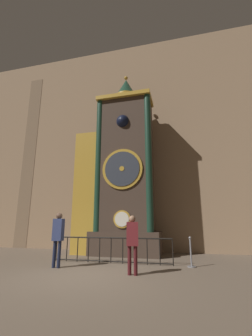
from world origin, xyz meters
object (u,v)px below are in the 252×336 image
clock_tower (118,173)px  stanchion_post (191,257)px  visitor_far (132,239)px  visitor_near (58,234)px

clock_tower → stanchion_post: size_ratio=9.47×
stanchion_post → visitor_far: bearing=-135.7°
visitor_near → stanchion_post: 4.58m
visitor_near → clock_tower: bearing=71.6°
visitor_near → visitor_far: bearing=-8.6°
clock_tower → visitor_near: (-1.14, -3.39, -2.79)m
stanchion_post → clock_tower: bearing=145.8°
clock_tower → stanchion_post: (3.21, -2.19, -3.55)m
clock_tower → visitor_far: bearing=-67.9°
visitor_far → stanchion_post: bearing=31.8°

